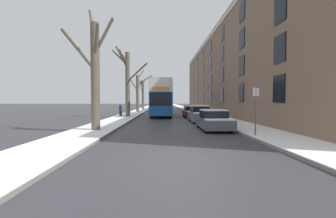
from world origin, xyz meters
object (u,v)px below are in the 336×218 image
Objects in this scene: pedestrian_left_sidewalk at (121,110)px; street_sign_post at (256,109)px; parked_car_1 at (200,114)px; parked_car_2 at (191,112)px; parked_car_0 at (214,120)px; bare_tree_left_2 at (138,92)px; bare_tree_left_3 at (143,94)px; bare_tree_left_0 at (95,72)px; bare_tree_left_1 at (127,81)px; double_decker_bus at (161,97)px.

pedestrian_left_sidewalk is 18.45m from street_sign_post.
parked_car_1 is 1.71× the size of street_sign_post.
street_sign_post reaches higher than parked_car_2.
parked_car_0 is at bearing -90.00° from parked_car_1.
parked_car_0 is at bearing -71.63° from bare_tree_left_2.
parked_car_2 is at bearing 95.05° from street_sign_post.
pedestrian_left_sidewalk reaches higher than parked_car_2.
bare_tree_left_3 is 38.64m from street_sign_post.
parked_car_2 is 8.53m from pedestrian_left_sidewalk.
bare_tree_left_0 reaches higher than street_sign_post.
pedestrian_left_sidewalk is (-0.96, 0.79, -3.36)m from bare_tree_left_1.
bare_tree_left_1 is at bearing -89.45° from bare_tree_left_3.
bare_tree_left_0 is at bearing -138.77° from parked_car_1.
bare_tree_left_2 reaches higher than parked_car_2.
bare_tree_left_0 is 1.87× the size of parked_car_2.
parked_car_2 is 15.70m from street_sign_post.
bare_tree_left_1 is 14.01m from parked_car_0.
double_decker_bus is 2.74× the size of parked_car_0.
bare_tree_left_3 is 23.39m from parked_car_2.
street_sign_post is at bearing -58.81° from bare_tree_left_1.
pedestrian_left_sidewalk is at bearing 143.79° from parked_car_1.
bare_tree_left_0 reaches higher than parked_car_0.
parked_car_1 reaches higher than parked_car_2.
pedestrian_left_sidewalk is at bearing 93.70° from bare_tree_left_0.
bare_tree_left_2 is at bearing -89.44° from bare_tree_left_3.
bare_tree_left_3 reaches higher than parked_car_2.
parked_car_1 is (7.77, -28.17, -2.85)m from bare_tree_left_3.
bare_tree_left_0 is 8.35m from parked_car_0.
bare_tree_left_1 is 17.47m from street_sign_post.
double_decker_bus is 9.41m from parked_car_1.
bare_tree_left_1 is 3.59m from pedestrian_left_sidewalk.
parked_car_1 is at bearing -90.00° from parked_car_2.
bare_tree_left_1 is at bearing -89.47° from bare_tree_left_2.
double_decker_bus is (4.02, -8.83, -0.94)m from bare_tree_left_2.
bare_tree_left_2 is (0.02, 24.04, -0.30)m from bare_tree_left_0.
bare_tree_left_2 reaches higher than bare_tree_left_3.
bare_tree_left_3 is at bearing 90.56° from bare_tree_left_2.
bare_tree_left_0 is 24.04m from bare_tree_left_2.
bare_tree_left_0 is 0.98× the size of bare_tree_left_1.
parked_car_0 is (7.77, -33.95, -2.92)m from bare_tree_left_3.
parked_car_0 is at bearing 7.09° from bare_tree_left_0.
parked_car_0 is 0.94× the size of parked_car_2.
bare_tree_left_1 is 1.92× the size of parked_car_2.
bare_tree_left_2 is 11.39m from pedestrian_left_sidewalk.
bare_tree_left_0 is at bearing -104.84° from double_decker_bus.
bare_tree_left_2 is 4.42× the size of pedestrian_left_sidewalk.
pedestrian_left_sidewalk is at bearing -94.42° from bare_tree_left_2.
pedestrian_left_sidewalk is (-0.84, 12.97, -2.86)m from bare_tree_left_0.
bare_tree_left_0 is 13.31m from pedestrian_left_sidewalk.
bare_tree_left_0 is at bearing 164.10° from street_sign_post.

